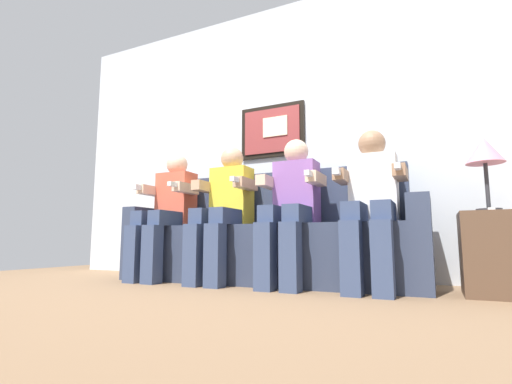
% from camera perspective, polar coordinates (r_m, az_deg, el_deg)
% --- Properties ---
extents(ground_plane, '(6.27, 6.27, 0.00)m').
position_cam_1_polar(ground_plane, '(2.76, -1.38, -14.18)').
color(ground_plane, '#8C6B4C').
extents(back_wall_assembly, '(4.82, 0.10, 2.60)m').
position_cam_1_polar(back_wall_assembly, '(3.58, 4.23, 8.43)').
color(back_wall_assembly, silver).
rests_on(back_wall_assembly, ground_plane).
extents(couch, '(2.42, 0.58, 0.90)m').
position_cam_1_polar(couch, '(3.04, 1.45, -7.67)').
color(couch, '#333D56').
rests_on(couch, ground_plane).
extents(person_leftmost, '(0.46, 0.56, 1.11)m').
position_cam_1_polar(person_leftmost, '(3.35, -13.25, -2.42)').
color(person_leftmost, '#D8593F').
rests_on(person_leftmost, ground_plane).
extents(person_left_center, '(0.46, 0.56, 1.11)m').
position_cam_1_polar(person_left_center, '(3.03, -4.79, -2.09)').
color(person_left_center, yellow).
rests_on(person_left_center, ground_plane).
extents(person_right_center, '(0.46, 0.56, 1.11)m').
position_cam_1_polar(person_right_center, '(2.79, 5.38, -1.62)').
color(person_right_center, '#8C59A5').
rests_on(person_right_center, ground_plane).
extents(person_rightmost, '(0.46, 0.56, 1.11)m').
position_cam_1_polar(person_rightmost, '(2.65, 17.01, -1.01)').
color(person_rightmost, white).
rests_on(person_rightmost, ground_plane).
extents(side_table_right, '(0.40, 0.40, 0.50)m').
position_cam_1_polar(side_table_right, '(2.69, 32.74, -7.86)').
color(side_table_right, brown).
rests_on(side_table_right, ground_plane).
extents(table_lamp, '(0.22, 0.22, 0.46)m').
position_cam_1_polar(table_lamp, '(2.73, 31.21, 4.92)').
color(table_lamp, '#333338').
rests_on(table_lamp, side_table_right).
extents(spare_remote_on_table, '(0.04, 0.13, 0.02)m').
position_cam_1_polar(spare_remote_on_table, '(2.64, 31.84, -2.29)').
color(spare_remote_on_table, white).
rests_on(spare_remote_on_table, side_table_right).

